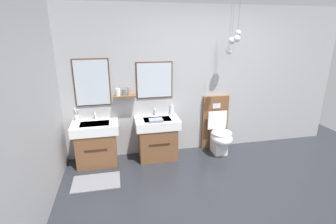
# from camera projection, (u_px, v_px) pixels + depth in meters

# --- Properties ---
(ground_plane) EXTENTS (6.27, 5.13, 0.10)m
(ground_plane) POSITION_uv_depth(u_px,v_px,m) (252.00, 215.00, 3.07)
(ground_plane) COLOR #23262B
(ground_plane) RESTS_ON ground
(wall_back) EXTENTS (5.07, 0.66, 2.52)m
(wall_back) POSITION_uv_depth(u_px,v_px,m) (203.00, 81.00, 4.43)
(wall_back) COLOR #A8A8AA
(wall_back) RESTS_ON ground
(wall_left) EXTENTS (0.12, 3.93, 2.52)m
(wall_left) POSITION_uv_depth(u_px,v_px,m) (9.00, 133.00, 2.17)
(wall_left) COLOR #A8A8AA
(wall_left) RESTS_ON ground
(bath_mat) EXTENTS (0.68, 0.44, 0.01)m
(bath_mat) POSITION_uv_depth(u_px,v_px,m) (96.00, 182.00, 3.65)
(bath_mat) COLOR slate
(bath_mat) RESTS_ON ground
(vanity_sink_left) EXTENTS (0.73, 0.49, 0.71)m
(vanity_sink_left) POSITION_uv_depth(u_px,v_px,m) (97.00, 142.00, 4.09)
(vanity_sink_left) COLOR brown
(vanity_sink_left) RESTS_ON ground
(tap_on_left_sink) EXTENTS (0.03, 0.13, 0.11)m
(tap_on_left_sink) POSITION_uv_depth(u_px,v_px,m) (95.00, 115.00, 4.13)
(tap_on_left_sink) COLOR silver
(tap_on_left_sink) RESTS_ON vanity_sink_left
(vanity_sink_right) EXTENTS (0.73, 0.49, 0.71)m
(vanity_sink_right) POSITION_uv_depth(u_px,v_px,m) (157.00, 137.00, 4.29)
(vanity_sink_right) COLOR brown
(vanity_sink_right) RESTS_ON ground
(tap_on_right_sink) EXTENTS (0.03, 0.13, 0.11)m
(tap_on_right_sink) POSITION_uv_depth(u_px,v_px,m) (155.00, 111.00, 4.32)
(tap_on_right_sink) COLOR silver
(tap_on_right_sink) RESTS_ON vanity_sink_right
(toilet) EXTENTS (0.48, 0.62, 1.00)m
(toilet) POSITION_uv_depth(u_px,v_px,m) (218.00, 132.00, 4.51)
(toilet) COLOR brown
(toilet) RESTS_ON ground
(toothbrush_cup) EXTENTS (0.07, 0.07, 0.21)m
(toothbrush_cup) POSITION_uv_depth(u_px,v_px,m) (77.00, 117.00, 4.06)
(toothbrush_cup) COLOR silver
(toothbrush_cup) RESTS_ON vanity_sink_left
(soap_dispenser) EXTENTS (0.06, 0.06, 0.20)m
(soap_dispenser) POSITION_uv_depth(u_px,v_px,m) (172.00, 110.00, 4.38)
(soap_dispenser) COLOR white
(soap_dispenser) RESTS_ON vanity_sink_right
(folded_hand_towel) EXTENTS (0.22, 0.16, 0.04)m
(folded_hand_towel) POSITION_uv_depth(u_px,v_px,m) (156.00, 120.00, 4.03)
(folded_hand_towel) COLOR gray
(folded_hand_towel) RESTS_ON vanity_sink_right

